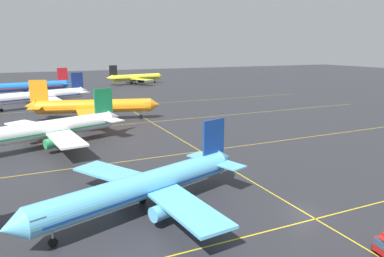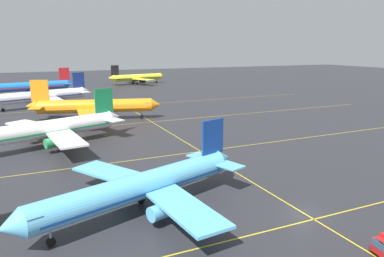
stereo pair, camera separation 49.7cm
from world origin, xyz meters
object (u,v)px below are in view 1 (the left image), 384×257
object	(u,v)px
airliner_front_gate	(144,186)
airliner_distant_taxiway	(136,77)
airliner_second_row	(46,130)
airliner_third_row	(93,106)
airliner_far_right_stand	(31,86)
airliner_far_left_stand	(41,96)

from	to	relation	value
airliner_front_gate	airliner_distant_taxiway	bearing A→B (deg)	74.46
airliner_distant_taxiway	airliner_front_gate	bearing A→B (deg)	-105.54
airliner_second_row	airliner_distant_taxiway	xyz separation A→B (m)	(53.57, 120.45, -0.11)
airliner_front_gate	airliner_third_row	size ratio (longest dim) A/B	0.87
airliner_third_row	airliner_distant_taxiway	distance (m)	102.91
airliner_far_right_stand	airliner_distant_taxiway	world-z (taller)	airliner_far_right_stand
airliner_front_gate	airliner_second_row	xyz separation A→B (m)	(-9.68, 37.43, 0.34)
airliner_third_row	airliner_distant_taxiway	xyz separation A→B (m)	(39.61, 94.98, -0.26)
airliner_far_right_stand	airliner_second_row	bearing A→B (deg)	-89.19
airliner_front_gate	airliner_second_row	bearing A→B (deg)	104.49
airliner_second_row	airliner_far_left_stand	size ratio (longest dim) A/B	0.99
airliner_front_gate	airliner_far_right_stand	size ratio (longest dim) A/B	0.89
airliner_front_gate	airliner_second_row	distance (m)	38.66
airliner_far_left_stand	airliner_distant_taxiway	size ratio (longest dim) A/B	1.01
airliner_front_gate	airliner_far_left_stand	bearing A→B (deg)	95.15
airliner_front_gate	airliner_distant_taxiway	distance (m)	163.87
airliner_far_left_stand	airliner_third_row	bearing A→B (deg)	-67.60
airliner_second_row	airliner_distant_taxiway	distance (m)	131.83
airliner_far_left_stand	airliner_far_right_stand	world-z (taller)	airliner_far_right_stand
airliner_front_gate	airliner_far_right_stand	bearing A→B (deg)	94.83
airliner_far_left_stand	airliner_distant_taxiway	distance (m)	82.73
airliner_far_right_stand	airliner_distant_taxiway	xyz separation A→B (m)	(54.88, 27.76, -0.14)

